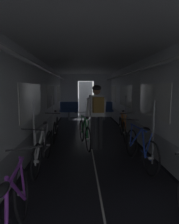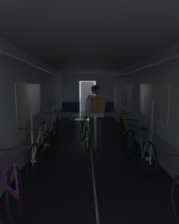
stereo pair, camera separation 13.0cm
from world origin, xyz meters
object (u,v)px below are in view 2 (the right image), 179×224
Objects in this scene: bicycle_orange at (123,128)px; bicycle_purple at (3,216)px; bicycle_green_in_aisle at (84,133)px; bench_seat_far_left at (71,109)px; bicycle_white at (41,149)px; person_cyclist_aisle at (96,110)px; bench_seat_far_right at (105,109)px; bicycle_blue at (138,148)px; bicycle_silver at (55,128)px.

bicycle_orange and bicycle_purple have the same top height.
bench_seat_far_left is at bearing 98.83° from bicycle_green_in_aisle.
person_cyclist_aisle is at bearing 44.47° from bicycle_white.
bicycle_blue is at bearing -89.31° from bench_seat_far_right.
bicycle_green_in_aisle is (0.80, 3.54, 0.00)m from bicycle_purple.
bicycle_white is at bearing -134.52° from bicycle_orange.
bench_seat_far_left is 0.57× the size of person_cyclist_aisle.
bicycle_purple reaches higher than bicycle_green_in_aisle.
bicycle_blue is 1.00× the size of bicycle_purple.
bicycle_purple is (0.13, -4.31, -0.00)m from bicycle_silver.
bicycle_purple is at bearing -102.98° from bench_seat_far_right.
bench_seat_far_left is 8.16m from bicycle_purple.
bench_seat_far_left reaches higher than bicycle_silver.
bicycle_white is 3.06m from bicycle_orange.
bicycle_white is at bearing 92.68° from bicycle_purple.
bicycle_green_in_aisle is (0.90, 1.46, 0.00)m from bicycle_white.
person_cyclist_aisle is 1.03× the size of bicycle_green_in_aisle.
bicycle_silver is at bearing 140.18° from bicycle_green_in_aisle.
bench_seat_far_right is 8.38m from bicycle_purple.
bicycle_purple is at bearing -115.67° from bicycle_orange.
bicycle_purple is (-1.88, -8.16, -0.19)m from bench_seat_far_right.
bicycle_purple is at bearing -102.71° from bicycle_green_in_aisle.
bench_seat_far_left is at bearing 101.97° from person_cyclist_aisle.
bench_seat_far_left is 0.58× the size of bicycle_orange.
person_cyclist_aisle is (-0.93, -0.99, 0.69)m from bicycle_orange.
bicycle_silver is 1.00× the size of bicycle_purple.
person_cyclist_aisle is (-0.84, 1.14, 0.69)m from bicycle_blue.
bicycle_orange is at bearing -63.18° from bench_seat_far_left.
person_cyclist_aisle reaches higher than bicycle_orange.
bicycle_white is 1.01× the size of bicycle_green_in_aisle.
bicycle_orange is (2.18, -0.05, -0.00)m from bicycle_silver.
bench_seat_far_left reaches higher than bicycle_purple.
bench_seat_far_left is 6.32m from bicycle_blue.
bicycle_blue is 2.89m from bicycle_purple.
bicycle_silver is (-2.01, -3.85, -0.18)m from bench_seat_far_right.
bicycle_silver is 0.98× the size of person_cyclist_aisle.
bench_seat_far_left is 0.58× the size of bicycle_silver.
bench_seat_far_right reaches higher than bicycle_white.
bicycle_blue is 1.57m from person_cyclist_aisle.
person_cyclist_aisle is at bearing -78.03° from bench_seat_far_left.
bicycle_green_in_aisle is (-0.32, 0.27, -0.69)m from person_cyclist_aisle.
bench_seat_far_right reaches higher than bicycle_blue.
bicycle_blue reaches higher than bicycle_white.
bicycle_blue is at bearing -50.66° from bicycle_green_in_aisle.
person_cyclist_aisle is at bearing -39.83° from bicycle_silver.
bicycle_green_in_aisle is at bearing -103.18° from bench_seat_far_right.
bicycle_blue is 1.00× the size of bicycle_orange.
bench_seat_far_right is at bearing 92.49° from bicycle_orange.
person_cyclist_aisle reaches higher than bicycle_blue.
bench_seat_far_left is at bearing 86.92° from bicycle_silver.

